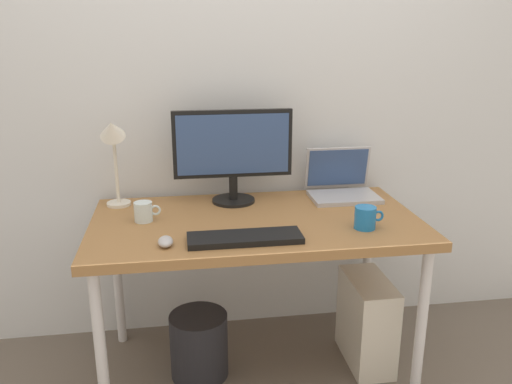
# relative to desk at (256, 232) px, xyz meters

# --- Properties ---
(ground_plane) EXTENTS (6.00, 6.00, 0.00)m
(ground_plane) POSITION_rel_desk_xyz_m (0.00, 0.00, -0.67)
(ground_plane) COLOR #665B51
(back_wall) EXTENTS (4.40, 0.04, 2.60)m
(back_wall) POSITION_rel_desk_xyz_m (0.00, 0.44, 0.63)
(back_wall) COLOR silver
(back_wall) RESTS_ON ground_plane
(desk) EXTENTS (1.40, 0.76, 0.74)m
(desk) POSITION_rel_desk_xyz_m (0.00, 0.00, 0.00)
(desk) COLOR olive
(desk) RESTS_ON ground_plane
(monitor) EXTENTS (0.55, 0.20, 0.43)m
(monitor) POSITION_rel_desk_xyz_m (-0.07, 0.25, 0.31)
(monitor) COLOR black
(monitor) RESTS_ON desk
(laptop) EXTENTS (0.32, 0.26, 0.23)m
(laptop) POSITION_rel_desk_xyz_m (0.46, 0.26, 0.12)
(laptop) COLOR #B2B2B7
(laptop) RESTS_ON desk
(desk_lamp) EXTENTS (0.11, 0.16, 0.43)m
(desk_lamp) POSITION_rel_desk_xyz_m (-0.60, 0.25, 0.36)
(desk_lamp) COLOR silver
(desk_lamp) RESTS_ON desk
(keyboard) EXTENTS (0.44, 0.14, 0.02)m
(keyboard) POSITION_rel_desk_xyz_m (-0.08, -0.24, 0.07)
(keyboard) COLOR black
(keyboard) RESTS_ON desk
(mouse) EXTENTS (0.06, 0.09, 0.03)m
(mouse) POSITION_rel_desk_xyz_m (-0.38, -0.24, 0.08)
(mouse) COLOR #B2B2B7
(mouse) RESTS_ON desk
(coffee_mug) EXTENTS (0.12, 0.09, 0.09)m
(coffee_mug) POSITION_rel_desk_xyz_m (0.42, -0.18, 0.11)
(coffee_mug) COLOR #1E72BF
(coffee_mug) RESTS_ON desk
(glass_cup) EXTENTS (0.11, 0.08, 0.08)m
(glass_cup) POSITION_rel_desk_xyz_m (-0.47, 0.04, 0.10)
(glass_cup) COLOR silver
(glass_cup) RESTS_ON desk
(computer_tower) EXTENTS (0.18, 0.36, 0.42)m
(computer_tower) POSITION_rel_desk_xyz_m (0.52, -0.03, -0.46)
(computer_tower) COLOR silver
(computer_tower) RESTS_ON ground_plane
(wastebasket) EXTENTS (0.26, 0.26, 0.30)m
(wastebasket) POSITION_rel_desk_xyz_m (-0.26, -0.02, -0.52)
(wastebasket) COLOR #232328
(wastebasket) RESTS_ON ground_plane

